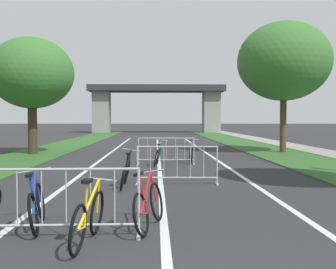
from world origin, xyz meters
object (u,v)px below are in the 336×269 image
Objects in this scene: bicycle_yellow_0 at (88,218)px; bicycle_red_3 at (149,205)px; bicycle_blue_4 at (37,205)px; crowd_barrier_nearest at (66,203)px; tree_right_pine_far at (284,62)px; bicycle_silver_1 at (191,153)px; crowd_barrier_third at (166,151)px; crowd_barrier_second at (177,165)px; tree_left_cypress_far at (32,74)px; bicycle_black_6 at (126,173)px; bicycle_green_5 at (158,156)px.

bicycle_yellow_0 is 1.17m from bicycle_red_3.
crowd_barrier_nearest is at bearing -50.50° from bicycle_blue_4.
tree_right_pine_far is 3.89× the size of bicycle_silver_1.
bicycle_silver_1 reaches higher than bicycle_red_3.
crowd_barrier_nearest is 9.62m from crowd_barrier_third.
tree_left_cypress_far is at bearing 126.60° from crowd_barrier_second.
crowd_barrier_nearest is at bearing -70.79° from tree_left_cypress_far.
bicycle_black_6 is (-1.38, -0.43, -0.15)m from crowd_barrier_second.
bicycle_black_6 reaches higher than bicycle_yellow_0.
crowd_barrier_third is 1.33× the size of bicycle_black_6.
bicycle_blue_4 is 3.97m from bicycle_black_6.
tree_right_pine_far reaches higher than crowd_barrier_nearest.
bicycle_black_6 is (0.56, 4.30, -0.15)m from crowd_barrier_nearest.
bicycle_blue_4 is 0.97× the size of bicycle_green_5.
tree_right_pine_far reaches higher than bicycle_black_6.
crowd_barrier_third is at bearing 78.11° from bicycle_black_6.
crowd_barrier_nearest is 0.56m from bicycle_yellow_0.
tree_left_cypress_far reaches higher than bicycle_blue_4.
bicycle_yellow_0 is 0.97× the size of bicycle_black_6.
tree_right_pine_far reaches higher than bicycle_green_5.
bicycle_green_5 is 1.01× the size of bicycle_black_6.
bicycle_silver_1 is 1.03× the size of bicycle_green_5.
bicycle_red_3 is (-0.53, -9.02, -0.14)m from crowd_barrier_third.
bicycle_red_3 is 0.98× the size of bicycle_blue_4.
bicycle_blue_4 is at bearing -97.60° from bicycle_green_5.
tree_left_cypress_far is at bearing 109.21° from crowd_barrier_nearest.
tree_left_cypress_far is 9.29m from bicycle_silver_1.
bicycle_silver_1 is at bearing -26.54° from tree_left_cypress_far.
crowd_barrier_nearest is at bearing -146.61° from bicycle_red_3.
bicycle_black_6 is (-0.68, 3.86, -0.01)m from bicycle_red_3.
tree_left_cypress_far is 3.41× the size of bicycle_green_5.
bicycle_blue_4 is at bearing 139.97° from crowd_barrier_nearest.
crowd_barrier_third is 9.04m from bicycle_red_3.
bicycle_blue_4 is (4.23, -13.33, -3.68)m from tree_left_cypress_far.
bicycle_green_5 is at bearing 38.04° from bicycle_silver_1.
crowd_barrier_second is 1.32× the size of bicycle_green_5.
crowd_barrier_second is at bearing 67.67° from crowd_barrier_nearest.
crowd_barrier_third is 1.29× the size of bicycle_silver_1.
bicycle_blue_4 is at bearing -104.79° from crowd_barrier_third.
bicycle_red_3 is at bearing -78.78° from bicycle_black_6.
crowd_barrier_third is 0.56m from bicycle_green_5.
tree_right_pine_far is 4.03× the size of bicycle_black_6.
tree_right_pine_far is 4.20× the size of bicycle_red_3.
crowd_barrier_nearest is 0.79m from bicycle_blue_4.
tree_left_cypress_far is 8.70m from bicycle_green_5.
bicycle_black_6 is at bearing 94.07° from bicycle_yellow_0.
bicycle_black_6 is (-2.25, -5.72, -0.01)m from bicycle_silver_1.
tree_left_cypress_far is at bearing -24.23° from bicycle_silver_1.
bicycle_red_3 is 8.60m from bicycle_green_5.
bicycle_red_3 is at bearing -99.27° from crowd_barrier_second.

